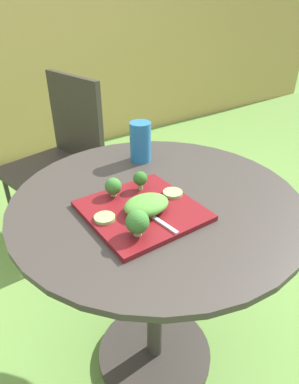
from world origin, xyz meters
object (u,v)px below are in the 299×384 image
salad_plate (142,211)px  drinking_glass (140,144)px  patio_chair (62,150)px  fork (152,216)px

salad_plate → drinking_glass: 0.33m
patio_chair → drinking_glass: size_ratio=6.62×
patio_chair → salad_plate: 1.06m
drinking_glass → fork: size_ratio=0.88×
salad_plate → drinking_glass: drinking_glass is taller
patio_chair → salad_plate: (-0.16, -1.02, 0.23)m
patio_chair → drinking_glass: 0.80m
drinking_glass → salad_plate: bearing=-123.0°
drinking_glass → patio_chair: bearing=91.3°
salad_plate → drinking_glass: size_ratio=2.07×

